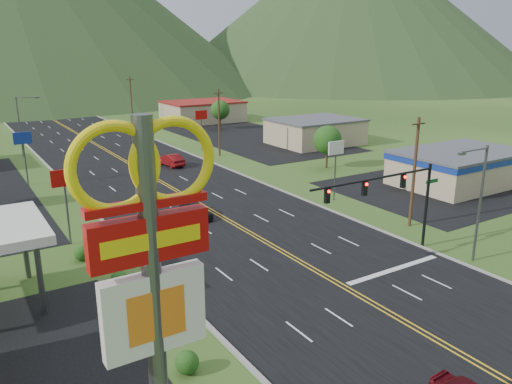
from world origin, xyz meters
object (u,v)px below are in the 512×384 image
traffic_signal (393,191)px  streetlight_east (478,197)px  streetlight_west (21,122)px  car_dark_mid (196,211)px  car_red_far (171,160)px  pylon_sign (152,273)px

traffic_signal → streetlight_east: (4.70, -4.00, -0.15)m
streetlight_west → car_dark_mid: streetlight_west is taller
streetlight_east → car_red_far: 43.22m
traffic_signal → car_dark_mid: bearing=117.4°
streetlight_east → car_dark_mid: streetlight_east is taller
traffic_signal → streetlight_east: size_ratio=1.46×
pylon_sign → car_red_far: (21.47, 50.47, -8.48)m
pylon_sign → streetlight_east: size_ratio=1.56×
traffic_signal → streetlight_west: size_ratio=1.46×
streetlight_west → car_red_far: bearing=-47.3°
traffic_signal → car_red_far: (-2.01, 38.48, -4.51)m
pylon_sign → traffic_signal: size_ratio=1.07×
car_dark_mid → car_red_far: car_red_far is taller
car_dark_mid → pylon_sign: bearing=-117.6°
pylon_sign → traffic_signal: (23.48, 12.00, -3.97)m
pylon_sign → car_red_far: 55.50m
streetlight_west → car_red_far: size_ratio=1.80×
pylon_sign → traffic_signal: 26.67m
pylon_sign → car_red_far: size_ratio=2.81×
traffic_signal → streetlight_east: bearing=-40.4°
traffic_signal → streetlight_east: 6.17m
traffic_signal → streetlight_west: 58.88m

